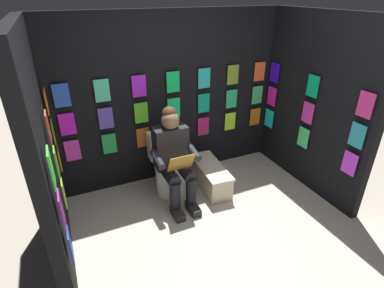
{
  "coord_description": "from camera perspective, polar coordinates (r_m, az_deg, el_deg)",
  "views": [
    {
      "loc": [
        1.31,
        1.73,
        2.37
      ],
      "look_at": [
        0.09,
        -0.98,
        0.85
      ],
      "focal_mm": 28.38,
      "sensor_mm": 36.0,
      "label": 1
    }
  ],
  "objects": [
    {
      "name": "display_wall_back",
      "position": [
        4.0,
        -3.92,
        8.37
      ],
      "size": [
        3.07,
        0.14,
        2.18
      ],
      "color": "black",
      "rests_on": "ground"
    },
    {
      "name": "comic_longbox_near",
      "position": [
        4.04,
        3.5,
        -6.04
      ],
      "size": [
        0.36,
        0.82,
        0.32
      ],
      "rotation": [
        0.0,
        0.0,
        -0.07
      ],
      "color": "beige",
      "rests_on": "ground"
    },
    {
      "name": "ground_plane",
      "position": [
        3.21,
        9.29,
        -20.91
      ],
      "size": [
        30.0,
        30.0,
        0.0
      ],
      "primitive_type": "plane",
      "color": "#B2A899"
    },
    {
      "name": "display_wall_left",
      "position": [
        4.08,
        22.01,
        6.79
      ],
      "size": [
        0.14,
        1.78,
        2.18
      ],
      "color": "black",
      "rests_on": "ground"
    },
    {
      "name": "display_wall_right",
      "position": [
        2.92,
        -26.06,
        -1.89
      ],
      "size": [
        0.14,
        1.78,
        2.18
      ],
      "color": "black",
      "rests_on": "ground"
    },
    {
      "name": "person_reading",
      "position": [
        3.59,
        -3.36,
        -2.51
      ],
      "size": [
        0.53,
        0.68,
        1.19
      ],
      "rotation": [
        0.0,
        0.0,
        -0.0
      ],
      "color": "black",
      "rests_on": "ground"
    },
    {
      "name": "toilet",
      "position": [
        3.91,
        -4.45,
        -4.49
      ],
      "size": [
        0.41,
        0.55,
        0.77
      ],
      "rotation": [
        0.0,
        0.0,
        -0.0
      ],
      "color": "white",
      "rests_on": "ground"
    }
  ]
}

